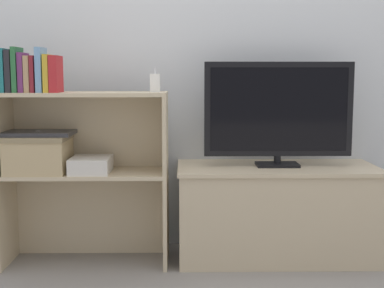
{
  "coord_description": "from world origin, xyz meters",
  "views": [
    {
      "loc": [
        -0.04,
        -2.55,
        0.97
      ],
      "look_at": [
        0.0,
        0.16,
        0.62
      ],
      "focal_mm": 50.0,
      "sensor_mm": 36.0,
      "label": 1
    }
  ],
  "objects_px": {
    "book_tan": "(30,74)",
    "book_mustard": "(49,74)",
    "tv_stand": "(276,212)",
    "book_crimson": "(56,74)",
    "book_forest": "(18,70)",
    "magazine_stack": "(91,165)",
    "book_maroon": "(35,74)",
    "laptop": "(38,133)",
    "book_plum": "(23,73)",
    "tv": "(278,111)",
    "book_charcoal": "(11,71)",
    "book_skyblue": "(41,70)",
    "baby_monitor": "(155,83)",
    "storage_basket_left": "(39,152)",
    "book_teal": "(4,71)"
  },
  "relations": [
    {
      "from": "tv",
      "to": "book_crimson",
      "type": "relative_size",
      "value": 4.32
    },
    {
      "from": "book_mustard",
      "to": "laptop",
      "type": "relative_size",
      "value": 0.52
    },
    {
      "from": "book_charcoal",
      "to": "book_plum",
      "type": "distance_m",
      "value": 0.06
    },
    {
      "from": "book_charcoal",
      "to": "book_skyblue",
      "type": "height_order",
      "value": "book_skyblue"
    },
    {
      "from": "book_teal",
      "to": "baby_monitor",
      "type": "distance_m",
      "value": 0.74
    },
    {
      "from": "tv",
      "to": "magazine_stack",
      "type": "bearing_deg",
      "value": -174.28
    },
    {
      "from": "tv",
      "to": "storage_basket_left",
      "type": "height_order",
      "value": "tv"
    },
    {
      "from": "book_maroon",
      "to": "book_mustard",
      "type": "xyz_separation_m",
      "value": [
        0.07,
        0.0,
        0.0
      ]
    },
    {
      "from": "book_plum",
      "to": "book_maroon",
      "type": "relative_size",
      "value": 1.08
    },
    {
      "from": "tv_stand",
      "to": "laptop",
      "type": "bearing_deg",
      "value": -176.2
    },
    {
      "from": "book_tan",
      "to": "book_mustard",
      "type": "height_order",
      "value": "book_mustard"
    },
    {
      "from": "book_skyblue",
      "to": "laptop",
      "type": "xyz_separation_m",
      "value": [
        -0.04,
        0.04,
        -0.32
      ]
    },
    {
      "from": "book_plum",
      "to": "book_mustard",
      "type": "height_order",
      "value": "book_plum"
    },
    {
      "from": "book_mustard",
      "to": "magazine_stack",
      "type": "relative_size",
      "value": 0.78
    },
    {
      "from": "book_maroon",
      "to": "book_skyblue",
      "type": "distance_m",
      "value": 0.04
    },
    {
      "from": "book_teal",
      "to": "tv_stand",
      "type": "bearing_deg",
      "value": 5.25
    },
    {
      "from": "book_maroon",
      "to": "book_crimson",
      "type": "xyz_separation_m",
      "value": [
        0.1,
        0.0,
        0.0
      ]
    },
    {
      "from": "book_maroon",
      "to": "book_mustard",
      "type": "relative_size",
      "value": 0.97
    },
    {
      "from": "book_mustard",
      "to": "laptop",
      "type": "distance_m",
      "value": 0.31
    },
    {
      "from": "tv_stand",
      "to": "book_charcoal",
      "type": "bearing_deg",
      "value": -174.61
    },
    {
      "from": "book_charcoal",
      "to": "book_tan",
      "type": "relative_size",
      "value": 1.16
    },
    {
      "from": "tv",
      "to": "baby_monitor",
      "type": "relative_size",
      "value": 6.36
    },
    {
      "from": "book_crimson",
      "to": "storage_basket_left",
      "type": "relative_size",
      "value": 0.59
    },
    {
      "from": "book_maroon",
      "to": "book_skyblue",
      "type": "bearing_deg",
      "value": 0.0
    },
    {
      "from": "tv_stand",
      "to": "book_crimson",
      "type": "height_order",
      "value": "book_crimson"
    },
    {
      "from": "book_teal",
      "to": "magazine_stack",
      "type": "xyz_separation_m",
      "value": [
        0.41,
        0.03,
        -0.47
      ]
    },
    {
      "from": "tv",
      "to": "book_skyblue",
      "type": "distance_m",
      "value": 1.21
    },
    {
      "from": "laptop",
      "to": "book_maroon",
      "type": "bearing_deg",
      "value": -79.07
    },
    {
      "from": "tv_stand",
      "to": "book_tan",
      "type": "bearing_deg",
      "value": -174.24
    },
    {
      "from": "book_crimson",
      "to": "book_forest",
      "type": "bearing_deg",
      "value": 180.0
    },
    {
      "from": "book_charcoal",
      "to": "book_forest",
      "type": "height_order",
      "value": "book_forest"
    },
    {
      "from": "book_forest",
      "to": "laptop",
      "type": "bearing_deg",
      "value": 30.2
    },
    {
      "from": "book_mustard",
      "to": "laptop",
      "type": "xyz_separation_m",
      "value": [
        -0.07,
        0.04,
        -0.3
      ]
    },
    {
      "from": "book_forest",
      "to": "book_maroon",
      "type": "distance_m",
      "value": 0.09
    },
    {
      "from": "tv_stand",
      "to": "book_tan",
      "type": "xyz_separation_m",
      "value": [
        -1.25,
        -0.13,
        0.73
      ]
    },
    {
      "from": "laptop",
      "to": "book_crimson",
      "type": "bearing_deg",
      "value": -21.88
    },
    {
      "from": "book_skyblue",
      "to": "baby_monitor",
      "type": "xyz_separation_m",
      "value": [
        0.55,
        0.06,
        -0.06
      ]
    },
    {
      "from": "book_tan",
      "to": "laptop",
      "type": "height_order",
      "value": "book_tan"
    },
    {
      "from": "book_charcoal",
      "to": "book_mustard",
      "type": "distance_m",
      "value": 0.18
    },
    {
      "from": "book_tan",
      "to": "baby_monitor",
      "type": "distance_m",
      "value": 0.61
    },
    {
      "from": "book_teal",
      "to": "book_forest",
      "type": "bearing_deg",
      "value": 0.0
    },
    {
      "from": "book_forest",
      "to": "magazine_stack",
      "type": "relative_size",
      "value": 0.93
    },
    {
      "from": "book_crimson",
      "to": "laptop",
      "type": "xyz_separation_m",
      "value": [
        -0.11,
        0.04,
        -0.3
      ]
    },
    {
      "from": "tv",
      "to": "book_tan",
      "type": "bearing_deg",
      "value": -174.31
    },
    {
      "from": "tv",
      "to": "laptop",
      "type": "bearing_deg",
      "value": -176.28
    },
    {
      "from": "tv",
      "to": "storage_basket_left",
      "type": "relative_size",
      "value": 2.55
    },
    {
      "from": "book_maroon",
      "to": "magazine_stack",
      "type": "distance_m",
      "value": 0.52
    },
    {
      "from": "book_charcoal",
      "to": "baby_monitor",
      "type": "relative_size",
      "value": 1.69
    },
    {
      "from": "book_skyblue",
      "to": "magazine_stack",
      "type": "distance_m",
      "value": 0.53
    },
    {
      "from": "tv_stand",
      "to": "book_crimson",
      "type": "xyz_separation_m",
      "value": [
        -1.12,
        -0.13,
        0.73
      ]
    }
  ]
}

